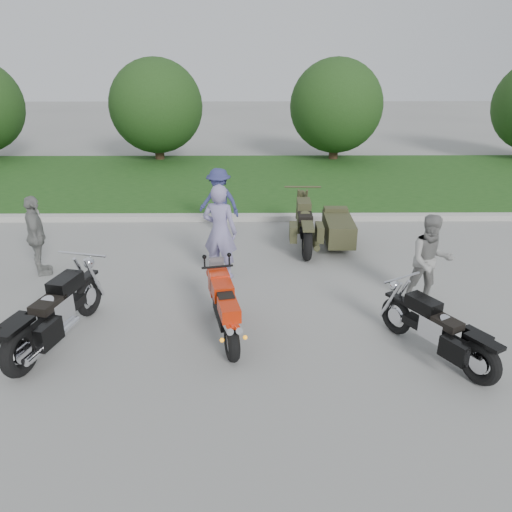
{
  "coord_description": "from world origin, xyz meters",
  "views": [
    {
      "loc": [
        0.71,
        -6.64,
        4.17
      ],
      "look_at": [
        0.78,
        1.54,
        0.8
      ],
      "focal_mm": 35.0,
      "sensor_mm": 36.0,
      "label": 1
    }
  ],
  "objects_px": {
    "cruiser_right": "(441,333)",
    "person_grey": "(430,261)",
    "person_denim": "(219,202)",
    "cruiser_left": "(53,317)",
    "person_stripe": "(220,232)",
    "person_back": "(36,236)",
    "cruiser_sidecar": "(324,228)",
    "sportbike_red": "(225,308)"
  },
  "relations": [
    {
      "from": "cruiser_right",
      "to": "cruiser_sidecar",
      "type": "distance_m",
      "value": 4.63
    },
    {
      "from": "cruiser_sidecar",
      "to": "person_denim",
      "type": "relative_size",
      "value": 1.56
    },
    {
      "from": "cruiser_sidecar",
      "to": "person_stripe",
      "type": "distance_m",
      "value": 2.81
    },
    {
      "from": "cruiser_sidecar",
      "to": "person_grey",
      "type": "relative_size",
      "value": 1.55
    },
    {
      "from": "cruiser_right",
      "to": "person_stripe",
      "type": "bearing_deg",
      "value": 108.54
    },
    {
      "from": "person_grey",
      "to": "person_stripe",
      "type": "bearing_deg",
      "value": 162.04
    },
    {
      "from": "cruiser_left",
      "to": "person_grey",
      "type": "height_order",
      "value": "person_grey"
    },
    {
      "from": "person_stripe",
      "to": "person_back",
      "type": "relative_size",
      "value": 1.17
    },
    {
      "from": "person_stripe",
      "to": "person_grey",
      "type": "relative_size",
      "value": 1.15
    },
    {
      "from": "person_denim",
      "to": "person_back",
      "type": "xyz_separation_m",
      "value": [
        -3.45,
        -2.36,
        -0.01
      ]
    },
    {
      "from": "person_stripe",
      "to": "person_denim",
      "type": "xyz_separation_m",
      "value": [
        -0.17,
        2.51,
        -0.13
      ]
    },
    {
      "from": "cruiser_sidecar",
      "to": "sportbike_red",
      "type": "bearing_deg",
      "value": -116.27
    },
    {
      "from": "person_stripe",
      "to": "person_back",
      "type": "height_order",
      "value": "person_stripe"
    },
    {
      "from": "cruiser_right",
      "to": "person_back",
      "type": "height_order",
      "value": "person_back"
    },
    {
      "from": "person_stripe",
      "to": "person_grey",
      "type": "height_order",
      "value": "person_stripe"
    },
    {
      "from": "person_grey",
      "to": "person_denim",
      "type": "height_order",
      "value": "person_grey"
    },
    {
      "from": "cruiser_sidecar",
      "to": "person_denim",
      "type": "height_order",
      "value": "person_denim"
    },
    {
      "from": "person_stripe",
      "to": "person_grey",
      "type": "xyz_separation_m",
      "value": [
        3.7,
        -1.19,
        -0.12
      ]
    },
    {
      "from": "cruiser_left",
      "to": "person_denim",
      "type": "xyz_separation_m",
      "value": [
        2.2,
        5.01,
        0.33
      ]
    },
    {
      "from": "cruiser_left",
      "to": "cruiser_sidecar",
      "type": "distance_m",
      "value": 6.18
    },
    {
      "from": "person_stripe",
      "to": "person_grey",
      "type": "bearing_deg",
      "value": 179.52
    },
    {
      "from": "person_denim",
      "to": "sportbike_red",
      "type": "bearing_deg",
      "value": -60.37
    },
    {
      "from": "cruiser_right",
      "to": "person_denim",
      "type": "xyz_separation_m",
      "value": [
        -3.5,
        5.43,
        0.39
      ]
    },
    {
      "from": "cruiser_left",
      "to": "cruiser_right",
      "type": "height_order",
      "value": "cruiser_left"
    },
    {
      "from": "sportbike_red",
      "to": "cruiser_right",
      "type": "bearing_deg",
      "value": -23.0
    },
    {
      "from": "cruiser_right",
      "to": "person_back",
      "type": "bearing_deg",
      "value": 125.93
    },
    {
      "from": "person_denim",
      "to": "cruiser_right",
      "type": "bearing_deg",
      "value": -31.9
    },
    {
      "from": "person_grey",
      "to": "person_back",
      "type": "bearing_deg",
      "value": 169.42
    },
    {
      "from": "cruiser_right",
      "to": "person_grey",
      "type": "xyz_separation_m",
      "value": [
        0.37,
        1.73,
        0.4
      ]
    },
    {
      "from": "person_denim",
      "to": "person_grey",
      "type": "bearing_deg",
      "value": -18.39
    },
    {
      "from": "sportbike_red",
      "to": "person_stripe",
      "type": "relative_size",
      "value": 1.0
    },
    {
      "from": "cruiser_left",
      "to": "person_denim",
      "type": "bearing_deg",
      "value": 80.31
    },
    {
      "from": "cruiser_sidecar",
      "to": "person_denim",
      "type": "xyz_separation_m",
      "value": [
        -2.43,
        0.92,
        0.35
      ]
    },
    {
      "from": "cruiser_right",
      "to": "sportbike_red",
      "type": "bearing_deg",
      "value": 139.0
    },
    {
      "from": "cruiser_left",
      "to": "cruiser_sidecar",
      "type": "relative_size",
      "value": 0.95
    },
    {
      "from": "sportbike_red",
      "to": "cruiser_right",
      "type": "xyz_separation_m",
      "value": [
        3.13,
        -0.6,
        -0.11
      ]
    },
    {
      "from": "sportbike_red",
      "to": "cruiser_right",
      "type": "height_order",
      "value": "sportbike_red"
    },
    {
      "from": "person_denim",
      "to": "person_back",
      "type": "relative_size",
      "value": 1.01
    },
    {
      "from": "person_stripe",
      "to": "person_denim",
      "type": "height_order",
      "value": "person_stripe"
    },
    {
      "from": "person_grey",
      "to": "sportbike_red",
      "type": "bearing_deg",
      "value": -162.27
    },
    {
      "from": "person_denim",
      "to": "person_back",
      "type": "bearing_deg",
      "value": -120.38
    },
    {
      "from": "cruiser_right",
      "to": "person_denim",
      "type": "height_order",
      "value": "person_denim"
    }
  ]
}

